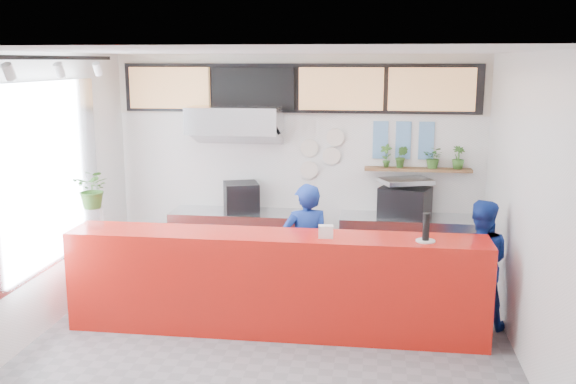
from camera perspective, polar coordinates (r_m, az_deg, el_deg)
The scene contains 44 objects.
floor at distance 6.85m, azimuth -1.67°, elevation -13.56°, with size 5.00×5.00×0.00m, color slate.
ceiling at distance 6.20m, azimuth -1.84°, elevation 12.41°, with size 5.00×5.00×0.00m, color silver.
wall_back at distance 8.79m, azimuth 0.95°, elevation 2.36°, with size 5.00×5.00×0.00m, color white.
wall_left at distance 7.20m, azimuth -21.77°, elevation -0.54°, with size 5.00×5.00×0.00m, color white.
wall_right at distance 6.44m, azimuth 20.76°, elevation -1.83°, with size 5.00×5.00×0.00m, color white.
service_counter at distance 7.00m, azimuth -1.16°, elevation -8.11°, with size 4.50×0.60×1.10m, color red.
cream_band at distance 8.67m, azimuth 0.97°, elevation 9.54°, with size 5.00×0.02×0.80m, color beige.
prep_bench at distance 8.86m, azimuth -4.46°, elevation -4.56°, with size 1.80×0.60×0.90m, color #B2B5BA.
panini_oven at distance 8.69m, azimuth -4.17°, elevation -0.46°, with size 0.44×0.44×0.40m, color black.
extraction_hood at distance 8.50m, azimuth -4.72°, elevation 6.42°, with size 1.20×0.70×0.35m, color #B2B5BA.
hood_lip at distance 8.52m, azimuth -4.69°, elevation 5.08°, with size 1.20×0.70×0.08m, color #B2B5BA.
right_bench at distance 8.68m, azimuth 10.60°, elevation -5.07°, with size 1.80×0.60×0.90m, color #B2B5BA.
espresso_machine at distance 8.52m, azimuth 10.35°, elevation -0.89°, with size 0.61×0.44×0.39m, color black.
espresso_tray at distance 8.46m, azimuth 10.41°, elevation 0.98°, with size 0.64×0.44×0.06m, color #A2A6A9.
herb_shelf at distance 8.65m, azimuth 11.46°, elevation 1.97°, with size 1.40×0.18×0.04m, color brown.
menu_board_far_left at distance 8.95m, azimuth -10.47°, elevation 9.10°, with size 1.10×0.10×0.55m, color tan.
menu_board_mid_left at distance 8.65m, azimuth -3.05°, elevation 9.19°, with size 1.10×0.10×0.55m, color black.
menu_board_mid_right at distance 8.51m, azimuth 4.74°, elevation 9.13°, with size 1.10×0.10×0.55m, color tan.
menu_board_far_right at distance 8.53m, azimuth 12.64°, elevation 8.90°, with size 1.10×0.10×0.55m, color tan.
soffit at distance 8.64m, azimuth 0.94°, elevation 9.20°, with size 4.80×0.04×0.65m, color black.
window_pane at distance 7.41m, azimuth -20.56°, elevation 1.44°, with size 0.04×2.20×1.90m, color silver.
window_frame at distance 7.40m, azimuth -20.42°, elevation 1.44°, with size 0.03×2.30×2.00m, color #B2B5BA.
track_rail at distance 6.87m, azimuth -19.73°, elevation 11.17°, with size 0.05×2.40×0.04m, color black.
dec_plate_a at distance 8.71m, azimuth 1.91°, elevation 3.93°, with size 0.24×0.24×0.03m, color silver.
dec_plate_b at distance 8.69m, azimuth 3.88°, elevation 3.23°, with size 0.24×0.24×0.03m, color silver.
dec_plate_c at distance 8.75m, azimuth 1.90°, elevation 1.98°, with size 0.24×0.24×0.03m, color silver.
dec_plate_d at distance 8.66m, azimuth 4.23°, elevation 4.86°, with size 0.24×0.24×0.03m, color silver.
photo_frame_a at distance 8.64m, azimuth 8.24°, elevation 5.43°, with size 0.20×0.02×0.25m, color #598CBF.
photo_frame_b at distance 8.65m, azimuth 10.23°, elevation 5.37°, with size 0.20×0.02×0.25m, color #598CBF.
photo_frame_c at distance 8.67m, azimuth 12.22°, elevation 5.30°, with size 0.20×0.02×0.25m, color #598CBF.
photo_frame_d at distance 8.67m, azimuth 8.19°, elevation 3.79°, with size 0.20×0.02×0.25m, color #598CBF.
photo_frame_e at distance 8.68m, azimuth 10.18°, elevation 3.73°, with size 0.20×0.02×0.25m, color #598CBF.
photo_frame_f at distance 8.70m, azimuth 12.15°, elevation 3.67°, with size 0.20×0.02×0.25m, color #598CBF.
staff_center at distance 7.46m, azimuth 1.61°, elevation -5.08°, with size 0.56×0.37×1.55m, color navy.
staff_right at distance 7.42m, azimuth 16.59°, elevation -6.10°, with size 0.70×0.54×1.44m, color navy.
herb_a at distance 8.60m, azimuth 8.71°, elevation 3.21°, with size 0.16×0.11×0.31m, color #325D20.
herb_b at distance 8.61m, azimuth 10.05°, elevation 3.11°, with size 0.16×0.13×0.29m, color #325D20.
herb_c at distance 8.64m, azimuth 12.84°, elevation 3.01°, with size 0.26×0.22×0.29m, color #325D20.
herb_d at distance 8.67m, azimuth 14.89°, elevation 2.98°, with size 0.17×0.15×0.30m, color #325D20.
glass_vase at distance 7.38m, azimuth -16.77°, elevation -2.19°, with size 0.19×0.19×0.23m, color silver.
basil_vase at distance 7.32m, azimuth -16.92°, elevation 0.28°, with size 0.39×0.34×0.44m, color #325D20.
napkin_holder at distance 6.70m, azimuth 3.38°, elevation -3.53°, with size 0.15×0.09×0.13m, color silver.
white_plate at distance 6.71m, azimuth 12.12°, elevation -4.27°, with size 0.20×0.20×0.01m, color silver.
pepper_mill at distance 6.67m, azimuth 12.18°, elevation -3.02°, with size 0.07×0.07×0.29m, color black.
Camera 1 is at (1.04, -6.11, 2.91)m, focal length 40.00 mm.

